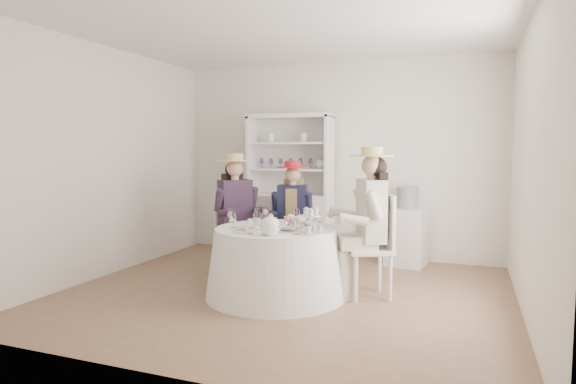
% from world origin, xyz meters
% --- Properties ---
extents(ground, '(4.50, 4.50, 0.00)m').
position_xyz_m(ground, '(0.00, 0.00, 0.00)').
color(ground, brown).
rests_on(ground, ground).
extents(ceiling, '(4.50, 4.50, 0.00)m').
position_xyz_m(ceiling, '(0.00, 0.00, 2.70)').
color(ceiling, white).
rests_on(ceiling, wall_back).
extents(wall_back, '(4.50, 0.00, 4.50)m').
position_xyz_m(wall_back, '(0.00, 2.00, 1.35)').
color(wall_back, silver).
rests_on(wall_back, ground).
extents(wall_front, '(4.50, 0.00, 4.50)m').
position_xyz_m(wall_front, '(0.00, -2.00, 1.35)').
color(wall_front, silver).
rests_on(wall_front, ground).
extents(wall_left, '(0.00, 4.50, 4.50)m').
position_xyz_m(wall_left, '(-2.25, 0.00, 1.35)').
color(wall_left, silver).
rests_on(wall_left, ground).
extents(wall_right, '(0.00, 4.50, 4.50)m').
position_xyz_m(wall_right, '(2.25, 0.00, 1.35)').
color(wall_right, silver).
rests_on(wall_right, ground).
extents(tea_table, '(1.42, 1.42, 0.70)m').
position_xyz_m(tea_table, '(-0.06, -0.11, 0.35)').
color(tea_table, white).
rests_on(tea_table, ground).
extents(hutch, '(1.29, 0.76, 1.98)m').
position_xyz_m(hutch, '(-0.57, 1.72, 0.70)').
color(hutch, silver).
rests_on(hutch, ground).
extents(side_table, '(0.54, 0.54, 0.74)m').
position_xyz_m(side_table, '(1.03, 1.72, 0.37)').
color(side_table, silver).
rests_on(side_table, ground).
extents(hatbox, '(0.31, 0.31, 0.27)m').
position_xyz_m(hatbox, '(1.03, 1.72, 0.88)').
color(hatbox, black).
rests_on(hatbox, side_table).
extents(guest_left, '(0.62, 0.60, 1.44)m').
position_xyz_m(guest_left, '(-0.79, 0.47, 0.81)').
color(guest_left, silver).
rests_on(guest_left, ground).
extents(guest_mid, '(0.51, 0.54, 1.36)m').
position_xyz_m(guest_mid, '(-0.22, 0.82, 0.77)').
color(guest_mid, silver).
rests_on(guest_mid, ground).
extents(guest_right, '(0.64, 0.58, 1.52)m').
position_xyz_m(guest_right, '(0.83, 0.19, 0.85)').
color(guest_right, silver).
rests_on(guest_right, ground).
extents(spare_chair, '(0.40, 0.40, 0.91)m').
position_xyz_m(spare_chair, '(-0.68, 1.06, 0.49)').
color(spare_chair, silver).
rests_on(spare_chair, ground).
extents(teacup_a, '(0.10, 0.10, 0.06)m').
position_xyz_m(teacup_a, '(-0.31, 0.00, 0.73)').
color(teacup_a, white).
rests_on(teacup_a, tea_table).
extents(teacup_b, '(0.08, 0.08, 0.07)m').
position_xyz_m(teacup_b, '(-0.03, 0.17, 0.74)').
color(teacup_b, white).
rests_on(teacup_b, tea_table).
extents(teacup_c, '(0.10, 0.10, 0.07)m').
position_xyz_m(teacup_c, '(0.17, 0.07, 0.73)').
color(teacup_c, white).
rests_on(teacup_c, tea_table).
extents(flower_bowl, '(0.26, 0.26, 0.06)m').
position_xyz_m(flower_bowl, '(0.13, -0.20, 0.73)').
color(flower_bowl, white).
rests_on(flower_bowl, tea_table).
extents(flower_arrangement, '(0.19, 0.18, 0.07)m').
position_xyz_m(flower_arrangement, '(0.17, -0.12, 0.79)').
color(flower_arrangement, pink).
rests_on(flower_arrangement, tea_table).
extents(table_teapot, '(0.26, 0.19, 0.20)m').
position_xyz_m(table_teapot, '(0.06, -0.52, 0.79)').
color(table_teapot, white).
rests_on(table_teapot, tea_table).
extents(sandwich_plate, '(0.28, 0.28, 0.06)m').
position_xyz_m(sandwich_plate, '(-0.25, -0.40, 0.72)').
color(sandwich_plate, white).
rests_on(sandwich_plate, tea_table).
extents(cupcake_stand, '(0.26, 0.26, 0.24)m').
position_xyz_m(cupcake_stand, '(0.38, -0.31, 0.79)').
color(cupcake_stand, white).
rests_on(cupcake_stand, tea_table).
extents(stemware_set, '(0.89, 0.93, 0.15)m').
position_xyz_m(stemware_set, '(-0.06, -0.11, 0.78)').
color(stemware_set, white).
rests_on(stemware_set, tea_table).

